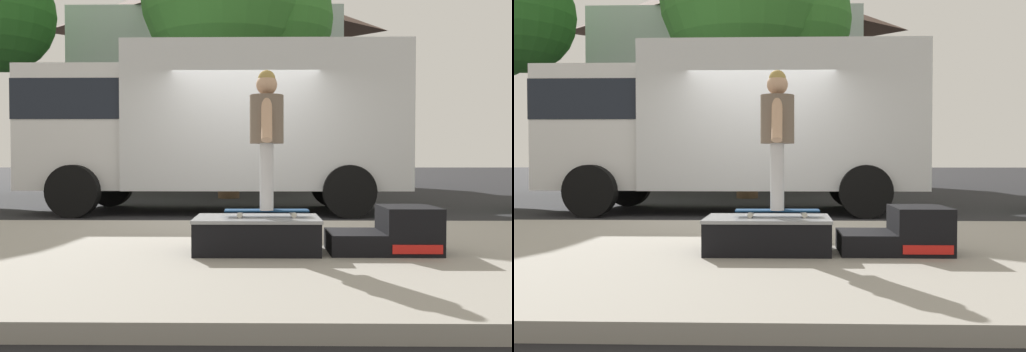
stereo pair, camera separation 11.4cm
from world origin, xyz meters
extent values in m
plane|color=black|center=(0.00, 0.00, 0.00)|extent=(140.00, 140.00, 0.00)
cube|color=gray|center=(0.00, -3.00, 0.06)|extent=(50.00, 5.00, 0.12)
cube|color=black|center=(0.25, -3.22, 0.28)|extent=(1.14, 0.70, 0.33)
cube|color=gray|center=(0.25, -3.22, 0.43)|extent=(1.16, 0.72, 0.03)
cube|color=black|center=(1.15, -3.22, 0.22)|extent=(0.50, 0.64, 0.19)
cube|color=black|center=(1.65, -3.22, 0.33)|extent=(0.50, 0.64, 0.43)
cube|color=red|center=(1.65, -3.54, 0.20)|extent=(0.44, 0.01, 0.08)
cube|color=navy|center=(0.33, -3.21, 0.51)|extent=(0.78, 0.22, 0.02)
cylinder|color=silver|center=(0.58, -3.11, 0.47)|extent=(0.05, 0.03, 0.05)
cylinder|color=silver|center=(0.59, -3.29, 0.47)|extent=(0.05, 0.03, 0.05)
cylinder|color=silver|center=(0.08, -3.12, 0.47)|extent=(0.05, 0.03, 0.05)
cylinder|color=silver|center=(0.09, -3.30, 0.47)|extent=(0.05, 0.03, 0.05)
cylinder|color=silver|center=(0.33, -3.13, 0.82)|extent=(0.13, 0.13, 0.62)
cylinder|color=silver|center=(0.33, -3.28, 0.82)|extent=(0.13, 0.13, 0.62)
cylinder|color=#726051|center=(0.33, -3.21, 1.35)|extent=(0.32, 0.32, 0.45)
cylinder|color=tan|center=(0.33, -3.01, 1.34)|extent=(0.10, 0.27, 0.42)
cylinder|color=tan|center=(0.33, -3.40, 1.34)|extent=(0.10, 0.27, 0.42)
sphere|color=tan|center=(0.33, -3.21, 1.68)|extent=(0.20, 0.20, 0.20)
sphere|color=tan|center=(0.33, -3.21, 1.73)|extent=(0.16, 0.16, 0.16)
cube|color=silver|center=(0.36, 2.20, 1.75)|extent=(5.00, 2.35, 2.60)
cube|color=white|center=(-3.09, 2.20, 1.55)|extent=(1.90, 2.16, 2.20)
cube|color=black|center=(-3.09, 2.20, 2.03)|extent=(1.92, 2.19, 0.70)
cylinder|color=black|center=(-2.94, 1.03, 0.45)|extent=(0.90, 0.28, 0.90)
cylinder|color=black|center=(-2.94, 3.38, 0.45)|extent=(0.90, 0.28, 0.90)
cylinder|color=black|center=(1.75, 1.02, 0.45)|extent=(0.90, 0.28, 0.90)
cylinder|color=black|center=(1.75, 3.38, 0.45)|extent=(0.90, 0.28, 0.90)
cylinder|color=brown|center=(-0.60, 6.01, 1.85)|extent=(0.56, 0.56, 3.71)
sphere|color=#387A2D|center=(0.63, 6.01, 4.60)|extent=(2.91, 2.91, 2.91)
cube|color=silver|center=(-1.62, 13.37, 3.00)|extent=(9.00, 7.50, 6.00)
cube|color=#B2ADA3|center=(-1.62, 9.37, 1.40)|extent=(9.00, 0.50, 2.80)
pyramid|color=#473328|center=(-1.62, 13.37, 7.20)|extent=(9.54, 7.95, 2.40)
camera|label=1|loc=(0.31, -8.39, 0.97)|focal=39.12mm
camera|label=2|loc=(0.42, -8.39, 0.97)|focal=39.12mm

